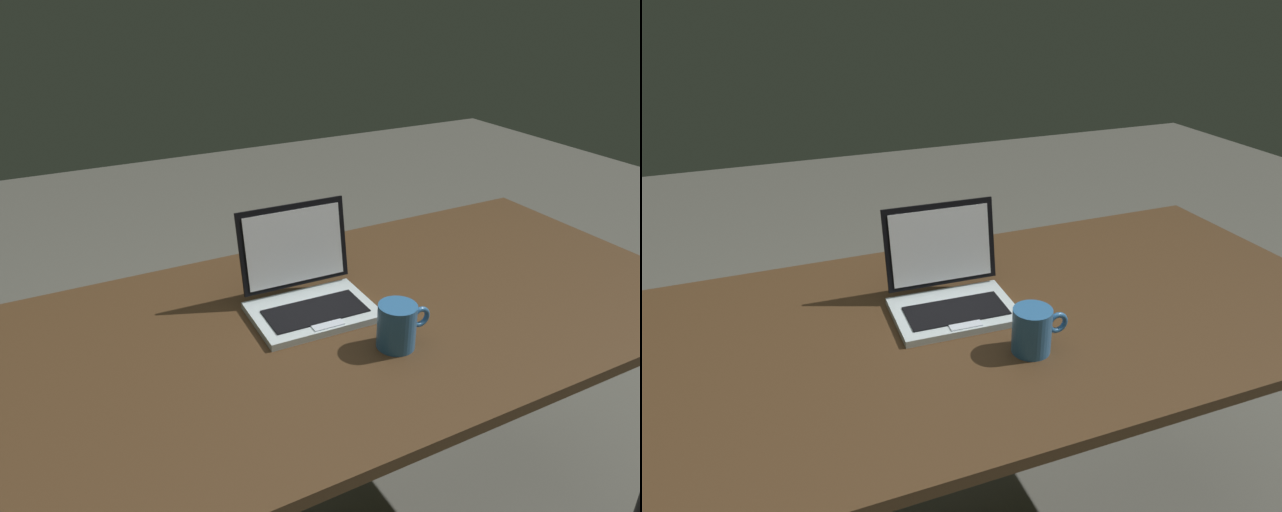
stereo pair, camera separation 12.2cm
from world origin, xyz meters
TOP-DOWN VIEW (x-y plane):
  - desk at (0.00, 0.00)m, footprint 1.80×0.80m
  - laptop_front at (-0.01, 0.07)m, footprint 0.27×0.23m
  - coffee_mug at (0.09, -0.15)m, footprint 0.12×0.08m

SIDE VIEW (x-z plane):
  - desk at x=0.00m, z-range 0.29..1.04m
  - laptop_front at x=-0.01m, z-range 0.69..0.91m
  - coffee_mug at x=0.09m, z-range 0.75..0.85m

